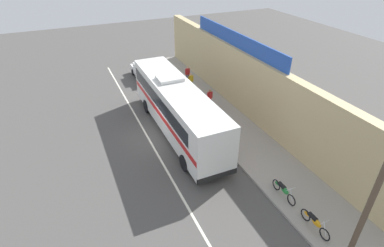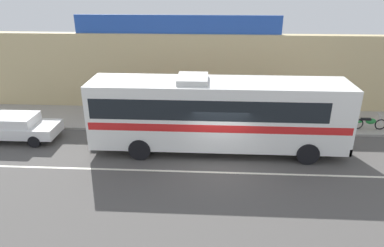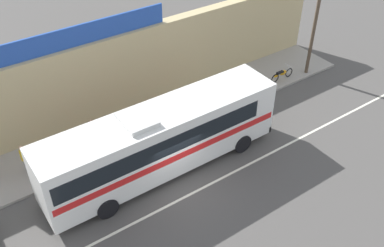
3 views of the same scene
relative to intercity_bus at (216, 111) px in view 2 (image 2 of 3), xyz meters
name	(u,v)px [view 2 (image 2 of 3)]	position (x,y,z in m)	size (l,w,h in m)	color
ground_plane	(219,164)	(0.20, -1.40, -2.07)	(70.00, 70.00, 0.00)	#4F4C49
sidewalk_slab	(218,120)	(0.20, 3.80, -2.00)	(30.00, 3.60, 0.14)	gray
storefront_facade	(219,73)	(0.20, 5.95, 0.33)	(30.00, 0.70, 4.80)	tan
storefront_billboard	(177,24)	(-2.39, 5.95, 3.28)	(12.56, 0.12, 1.10)	#234CAD
road_center_stripe	(220,172)	(0.20, -2.20, -2.06)	(30.00, 0.14, 0.01)	silver
intercity_bus	(216,111)	(0.00, 0.00, 0.00)	(12.20, 2.62, 3.78)	white
parked_car	(17,127)	(-10.42, 0.63, -1.33)	(4.24, 1.87, 1.37)	silver
motorcycle_orange	(369,122)	(8.52, 2.71, -1.50)	(1.86, 0.56, 0.94)	black
pedestrian_by_curb	(181,104)	(-2.01, 3.65, -1.00)	(0.30, 0.48, 1.61)	navy
pedestrian_far_left	(120,103)	(-5.64, 3.60, -0.98)	(0.30, 0.48, 1.64)	navy
pedestrian_far_right	(94,100)	(-7.32, 4.00, -0.97)	(0.30, 0.48, 1.64)	navy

